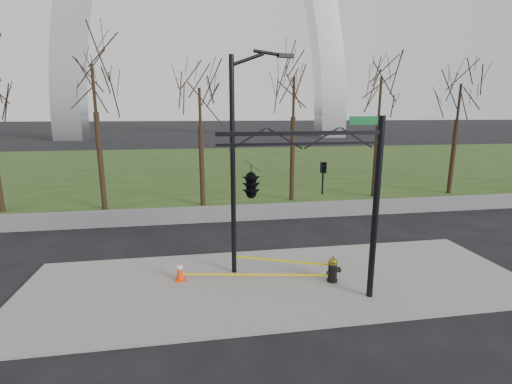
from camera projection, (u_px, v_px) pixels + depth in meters
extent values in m
plane|color=black|center=(278.00, 283.00, 13.20)|extent=(500.00, 500.00, 0.00)
cube|color=slate|center=(278.00, 282.00, 13.19)|extent=(18.00, 6.00, 0.10)
cube|color=#263B15|center=(221.00, 165.00, 42.10)|extent=(120.00, 40.00, 0.06)
cube|color=#59595B|center=(248.00, 213.00, 20.81)|extent=(60.00, 0.30, 0.90)
cylinder|color=black|center=(332.00, 280.00, 13.14)|extent=(0.39, 0.39, 0.07)
cylinder|color=black|center=(332.00, 272.00, 13.08)|extent=(0.29, 0.29, 0.68)
cylinder|color=black|center=(338.00, 270.00, 13.15)|extent=(0.26, 0.22, 0.18)
cylinder|color=black|center=(328.00, 273.00, 13.01)|extent=(0.13, 0.13, 0.11)
cylinder|color=olive|center=(333.00, 263.00, 13.00)|extent=(0.34, 0.34, 0.07)
ellipsoid|color=olive|center=(333.00, 261.00, 12.99)|extent=(0.32, 0.32, 0.24)
cylinder|color=olive|center=(333.00, 258.00, 12.96)|extent=(0.07, 0.07, 0.09)
cube|color=red|center=(180.00, 279.00, 13.23)|extent=(0.41, 0.41, 0.04)
cone|color=red|center=(180.00, 270.00, 13.15)|extent=(0.29, 0.29, 0.69)
cylinder|color=white|center=(180.00, 267.00, 13.12)|extent=(0.22, 0.22, 0.10)
cylinder|color=black|center=(233.00, 171.00, 13.08)|extent=(0.18, 0.18, 8.00)
cylinder|color=black|center=(247.00, 60.00, 12.42)|extent=(1.26, 0.34, 0.56)
cylinder|color=black|center=(270.00, 53.00, 12.65)|extent=(1.21, 0.33, 0.22)
cube|color=black|center=(286.00, 56.00, 12.85)|extent=(0.63, 0.32, 0.14)
cylinder|color=black|center=(375.00, 212.00, 11.47)|extent=(0.20, 0.20, 6.00)
cube|color=black|center=(302.00, 133.00, 10.45)|extent=(5.00, 0.28, 0.12)
cube|color=black|center=(302.00, 144.00, 10.52)|extent=(5.00, 0.24, 0.08)
cube|color=#0C5926|center=(364.00, 121.00, 10.74)|extent=(0.90, 0.07, 0.25)
imported|color=black|center=(323.00, 178.00, 10.88)|extent=(0.17, 0.21, 1.00)
imported|color=black|center=(251.00, 181.00, 10.46)|extent=(0.61, 2.50, 1.00)
cube|color=#DAC40B|center=(282.00, 261.00, 13.40)|extent=(3.43, 1.36, 0.08)
cube|color=#DAC40B|center=(256.00, 275.00, 13.14)|extent=(5.45, 0.98, 0.08)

